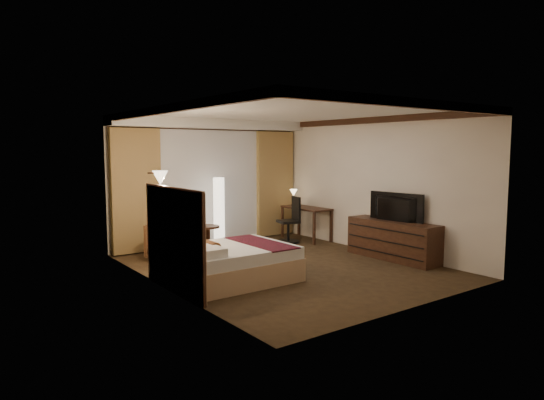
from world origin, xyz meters
TOP-DOWN VIEW (x-y plane):
  - floor at (0.00, 0.00)m, footprint 4.50×5.50m
  - ceiling at (0.00, 0.00)m, footprint 4.50×5.50m
  - back_wall at (0.00, 2.75)m, footprint 4.50×0.02m
  - left_wall at (-2.25, 0.00)m, footprint 0.02×5.50m
  - right_wall at (2.25, 0.00)m, footprint 0.02×5.50m
  - crown_molding at (0.00, 0.00)m, footprint 4.50×5.50m
  - soffit at (0.00, 2.50)m, footprint 4.50×0.50m
  - curtain_sheer at (0.00, 2.67)m, footprint 2.48×0.04m
  - curtain_left_drape at (-1.70, 2.61)m, footprint 1.00×0.14m
  - curtain_right_drape at (1.70, 2.61)m, footprint 1.00×0.14m
  - wall_sconce at (-2.09, 0.51)m, footprint 0.24×0.24m
  - bed at (-1.26, -0.22)m, footprint 1.86×1.45m
  - headboard at (-2.20, -0.22)m, footprint 0.12×1.75m
  - armchair at (-1.38, 1.67)m, footprint 1.00×1.02m
  - side_table at (-0.50, 1.92)m, footprint 0.48×0.48m
  - floor_lamp at (-0.05, 2.23)m, footprint 0.31×0.31m
  - desk at (1.95, 1.74)m, footprint 0.55×1.23m
  - desk_lamp at (1.95, 2.21)m, footprint 0.18×0.18m
  - office_chair at (1.39, 1.69)m, footprint 0.60×0.60m
  - dresser at (2.00, -0.72)m, footprint 0.50×1.87m
  - television at (1.97, -0.72)m, footprint 0.77×1.20m

SIDE VIEW (x-z plane):
  - floor at x=0.00m, z-range -0.01..0.01m
  - side_table at x=-0.50m, z-range 0.00..0.53m
  - bed at x=-1.26m, z-range 0.00..0.55m
  - dresser at x=2.00m, z-range 0.00..0.73m
  - desk at x=1.95m, z-range 0.00..0.75m
  - armchair at x=-1.38m, z-range 0.00..0.78m
  - office_chair at x=1.39m, z-range 0.00..1.03m
  - floor_lamp at x=-0.05m, z-range 0.00..1.49m
  - headboard at x=-2.20m, z-range 0.00..1.50m
  - desk_lamp at x=1.95m, z-range 0.75..1.09m
  - television at x=1.97m, z-range 0.98..1.13m
  - curtain_sheer at x=0.00m, z-range 0.02..2.48m
  - curtain_left_drape at x=-1.70m, z-range 0.02..2.48m
  - curtain_right_drape at x=1.70m, z-range 0.02..2.48m
  - back_wall at x=0.00m, z-range 0.00..2.70m
  - left_wall at x=-2.25m, z-range 0.00..2.70m
  - right_wall at x=2.25m, z-range 0.00..2.70m
  - wall_sconce at x=-2.09m, z-range 1.50..1.74m
  - soffit at x=0.00m, z-range 2.50..2.70m
  - crown_molding at x=0.00m, z-range 2.58..2.70m
  - ceiling at x=0.00m, z-range 2.70..2.71m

